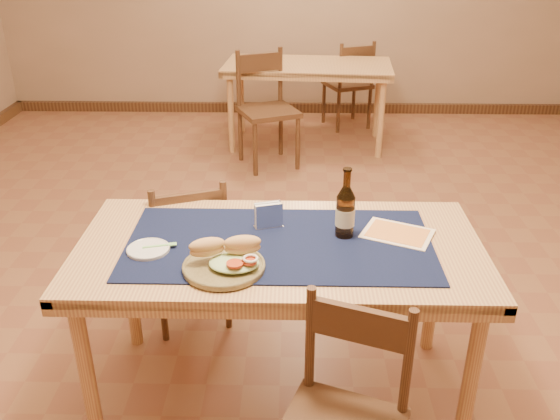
{
  "coord_description": "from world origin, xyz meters",
  "views": [
    {
      "loc": [
        0.05,
        -2.83,
        1.9
      ],
      "look_at": [
        0.0,
        -0.7,
        0.85
      ],
      "focal_mm": 38.0,
      "sensor_mm": 36.0,
      "label": 1
    }
  ],
  "objects_px": {
    "back_table": "(308,73)",
    "chair_main_far": "(188,248)",
    "napkin_holder": "(269,216)",
    "sandwich_plate": "(226,261)",
    "beer_bottle": "(345,211)",
    "main_table": "(279,262)"
  },
  "relations": [
    {
      "from": "main_table",
      "to": "napkin_holder",
      "type": "height_order",
      "value": "napkin_holder"
    },
    {
      "from": "beer_bottle",
      "to": "napkin_holder",
      "type": "relative_size",
      "value": 2.28
    },
    {
      "from": "sandwich_plate",
      "to": "napkin_holder",
      "type": "relative_size",
      "value": 2.38
    },
    {
      "from": "back_table",
      "to": "sandwich_plate",
      "type": "xyz_separation_m",
      "value": [
        -0.36,
        -3.45,
        0.12
      ]
    },
    {
      "from": "back_table",
      "to": "beer_bottle",
      "type": "xyz_separation_m",
      "value": [
        0.08,
        -3.19,
        0.2
      ]
    },
    {
      "from": "back_table",
      "to": "napkin_holder",
      "type": "height_order",
      "value": "napkin_holder"
    },
    {
      "from": "chair_main_far",
      "to": "main_table",
      "type": "bearing_deg",
      "value": -47.71
    },
    {
      "from": "chair_main_far",
      "to": "beer_bottle",
      "type": "bearing_deg",
      "value": -31.6
    },
    {
      "from": "main_table",
      "to": "back_table",
      "type": "distance_m",
      "value": 3.26
    },
    {
      "from": "main_table",
      "to": "beer_bottle",
      "type": "xyz_separation_m",
      "value": [
        0.26,
        0.07,
        0.2
      ]
    },
    {
      "from": "back_table",
      "to": "napkin_holder",
      "type": "xyz_separation_m",
      "value": [
        -0.22,
        -3.12,
        0.14
      ]
    },
    {
      "from": "chair_main_far",
      "to": "beer_bottle",
      "type": "xyz_separation_m",
      "value": [
        0.73,
        -0.45,
        0.43
      ]
    },
    {
      "from": "main_table",
      "to": "back_table",
      "type": "relative_size",
      "value": 1.05
    },
    {
      "from": "chair_main_far",
      "to": "beer_bottle",
      "type": "distance_m",
      "value": 0.96
    },
    {
      "from": "beer_bottle",
      "to": "napkin_holder",
      "type": "bearing_deg",
      "value": 167.47
    },
    {
      "from": "back_table",
      "to": "sandwich_plate",
      "type": "bearing_deg",
      "value": -96.02
    },
    {
      "from": "back_table",
      "to": "chair_main_far",
      "type": "xyz_separation_m",
      "value": [
        -0.64,
        -2.74,
        -0.24
      ]
    },
    {
      "from": "napkin_holder",
      "to": "sandwich_plate",
      "type": "bearing_deg",
      "value": -113.0
    },
    {
      "from": "back_table",
      "to": "chair_main_far",
      "type": "distance_m",
      "value": 2.83
    },
    {
      "from": "back_table",
      "to": "napkin_holder",
      "type": "bearing_deg",
      "value": -94.1
    },
    {
      "from": "chair_main_far",
      "to": "sandwich_plate",
      "type": "relative_size",
      "value": 2.72
    },
    {
      "from": "beer_bottle",
      "to": "chair_main_far",
      "type": "bearing_deg",
      "value": 148.4
    }
  ]
}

